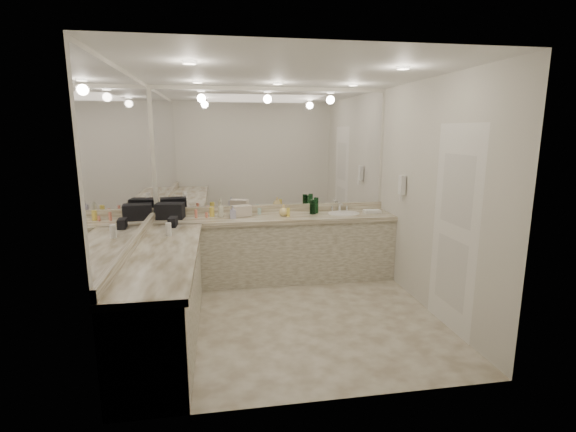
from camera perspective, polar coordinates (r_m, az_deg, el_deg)
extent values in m
plane|color=beige|center=(4.77, 0.37, -13.55)|extent=(3.20, 3.20, 0.00)
plane|color=white|center=(4.36, 0.42, 19.15)|extent=(3.20, 3.20, 0.00)
cube|color=beige|center=(5.85, -2.11, 4.45)|extent=(3.20, 0.02, 2.60)
cube|color=beige|center=(4.40, -20.59, 1.34)|extent=(0.02, 3.00, 2.60)
cube|color=beige|center=(4.91, 19.15, 2.43)|extent=(0.02, 3.00, 2.60)
cube|color=beige|center=(5.74, -1.66, -4.68)|extent=(3.20, 0.60, 0.84)
cube|color=beige|center=(5.62, -1.67, -0.30)|extent=(3.20, 0.64, 0.06)
cube|color=beige|center=(4.31, -16.53, -10.82)|extent=(0.60, 2.40, 0.84)
cube|color=beige|center=(4.16, -16.75, -5.07)|extent=(0.64, 2.42, 0.06)
cube|color=beige|center=(5.88, -2.06, 1.04)|extent=(3.20, 0.04, 0.10)
cube|color=beige|center=(4.47, -20.02, -3.07)|extent=(0.04, 3.00, 0.10)
cube|color=white|center=(5.80, -2.13, 9.10)|extent=(3.12, 0.01, 1.55)
cube|color=white|center=(4.35, -20.88, 7.51)|extent=(0.01, 2.92, 1.55)
cylinder|color=white|center=(5.82, 7.62, 0.28)|extent=(0.44, 0.44, 0.03)
cube|color=silver|center=(6.01, 7.05, 1.37)|extent=(0.24, 0.16, 0.14)
cube|color=white|center=(5.50, 15.32, 4.11)|extent=(0.06, 0.10, 0.24)
cube|color=white|center=(4.52, 21.78, -1.73)|extent=(0.02, 0.82, 2.10)
cube|color=black|center=(5.65, -15.84, 0.68)|extent=(0.38, 0.26, 0.20)
cube|color=black|center=(5.16, -15.47, -0.83)|extent=(0.10, 0.21, 0.11)
cube|color=beige|center=(5.61, -6.41, 0.67)|extent=(0.28, 0.22, 0.14)
cube|color=white|center=(5.95, 11.43, 0.63)|extent=(0.23, 0.15, 0.04)
cylinder|color=white|center=(4.73, -16.03, -1.74)|extent=(0.06, 0.06, 0.15)
imported|color=beige|center=(5.60, -9.18, 0.89)|extent=(0.09, 0.09, 0.20)
imported|color=#B5B1CD|center=(5.48, -7.56, 0.54)|extent=(0.08, 0.08, 0.17)
imported|color=#E5CC7D|center=(5.59, -0.62, 0.81)|extent=(0.13, 0.13, 0.16)
cylinder|color=#175525|center=(5.73, 3.49, 1.18)|extent=(0.07, 0.07, 0.19)
cylinder|color=#175525|center=(5.73, 3.32, 1.25)|extent=(0.07, 0.07, 0.20)
cylinder|color=#175525|center=(5.81, 3.86, 1.48)|extent=(0.07, 0.07, 0.22)
cylinder|color=#E57F66|center=(5.60, -11.07, 0.14)|extent=(0.04, 0.04, 0.07)
cylinder|color=#F2D84C|center=(5.65, -10.37, 0.57)|extent=(0.06, 0.06, 0.13)
cylinder|color=silver|center=(5.73, -3.93, 0.66)|extent=(0.05, 0.05, 0.09)
cylinder|color=#F2D84C|center=(5.56, 0.04, 0.53)|extent=(0.04, 0.04, 0.12)
cylinder|color=#E57F66|center=(5.61, -12.47, 0.31)|extent=(0.04, 0.04, 0.11)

